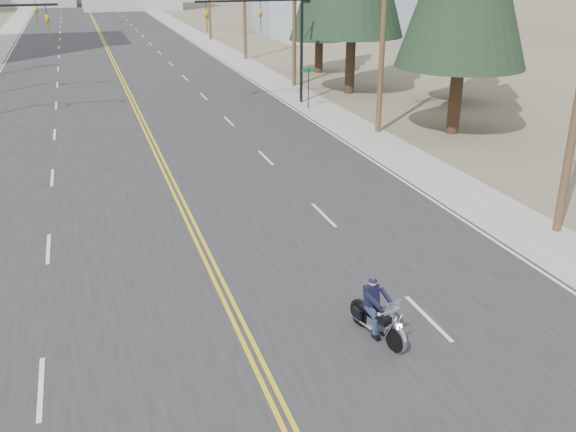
# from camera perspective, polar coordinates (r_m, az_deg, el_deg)

# --- Properties ---
(road) EXTENTS (20.00, 200.00, 0.01)m
(road) POSITION_cam_1_polar(r_m,az_deg,el_deg) (79.90, -15.98, 14.53)
(road) COLOR #303033
(road) RESTS_ON ground
(sidewalk_right) EXTENTS (3.00, 200.00, 0.01)m
(sidewalk_right) POSITION_cam_1_polar(r_m,az_deg,el_deg) (81.20, -7.60, 15.26)
(sidewalk_right) COLOR #A5A5A0
(sidewalk_right) RESTS_ON ground
(traffic_mast_right) EXTENTS (7.10, 0.26, 7.00)m
(traffic_mast_right) POSITION_cam_1_polar(r_m,az_deg,el_deg) (43.31, -1.41, 16.30)
(traffic_mast_right) COLOR black
(traffic_mast_right) RESTS_ON ground
(street_sign) EXTENTS (0.90, 0.06, 2.62)m
(street_sign) POSITION_cam_1_polar(r_m,az_deg,el_deg) (42.42, 1.84, 11.90)
(street_sign) COLOR black
(street_sign) RESTS_ON ground
(utility_pole_b) EXTENTS (2.20, 0.30, 11.50)m
(utility_pole_b) POSITION_cam_1_polar(r_m,az_deg,el_deg) (36.13, 8.49, 16.63)
(utility_pole_b) COLOR brown
(utility_pole_b) RESTS_ON ground
(utility_pole_c) EXTENTS (2.20, 0.30, 11.00)m
(utility_pole_c) POSITION_cam_1_polar(r_m,az_deg,el_deg) (50.01, 0.57, 17.97)
(utility_pole_c) COLOR brown
(utility_pole_c) RESTS_ON ground
(motorcyclist) EXTENTS (1.32, 2.19, 1.60)m
(motorcyclist) POSITION_cam_1_polar(r_m,az_deg,el_deg) (16.74, 8.01, -8.33)
(motorcyclist) COLOR black
(motorcyclist) RESTS_ON ground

